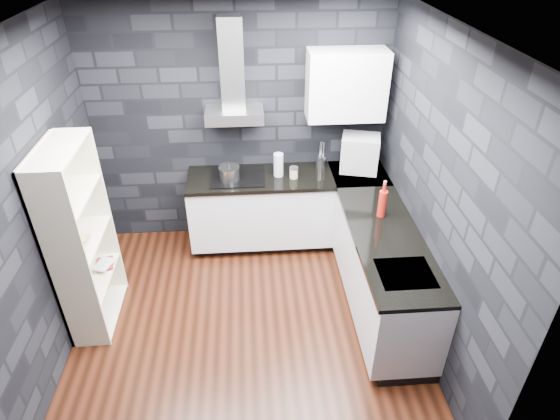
{
  "coord_description": "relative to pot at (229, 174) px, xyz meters",
  "views": [
    {
      "loc": [
        0.08,
        -3.19,
        3.37
      ],
      "look_at": [
        0.35,
        0.45,
        1.0
      ],
      "focal_mm": 30.0,
      "sensor_mm": 36.0,
      "label": 1
    }
  ],
  "objects": [
    {
      "name": "upper_cabinet",
      "position": [
        1.23,
        0.18,
        0.87
      ],
      "size": [
        0.8,
        0.35,
        0.7
      ],
      "primitive_type": "cube",
      "color": "white",
      "rests_on": "wall_back"
    },
    {
      "name": "toekick_right",
      "position": [
        1.47,
        -1.14,
        -0.93
      ],
      "size": [
        0.5,
        1.78,
        0.1
      ],
      "primitive_type": "cube",
      "color": "black",
      "rests_on": "ground"
    },
    {
      "name": "wall_back",
      "position": [
        0.13,
        0.38,
        0.37
      ],
      "size": [
        3.2,
        0.05,
        2.7
      ],
      "primitive_type": "cube",
      "color": "black",
      "rests_on": "ground"
    },
    {
      "name": "book_second",
      "position": [
        -1.28,
        -0.83,
        -0.38
      ],
      "size": [
        0.14,
        0.06,
        0.2
      ],
      "primitive_type": "imported",
      "rotation": [
        0.0,
        0.0,
        -0.33
      ],
      "color": "#B2B2B2",
      "rests_on": "bookshelf"
    },
    {
      "name": "hood_body",
      "position": [
        0.08,
        0.19,
        0.58
      ],
      "size": [
        0.6,
        0.34,
        0.12
      ],
      "primitive_type": "cube",
      "color": "#B1B1B6",
      "rests_on": "wall_back"
    },
    {
      "name": "pot",
      "position": [
        0.0,
        0.0,
        0.0
      ],
      "size": [
        0.23,
        0.23,
        0.13
      ],
      "primitive_type": "cylinder",
      "rotation": [
        0.0,
        0.0,
        -0.06
      ],
      "color": "#B1B1B5",
      "rests_on": "cooktop"
    },
    {
      "name": "cooktop",
      "position": [
        0.08,
        0.06,
        -0.07
      ],
      "size": [
        0.58,
        0.5,
        0.01
      ],
      "primitive_type": "cube",
      "color": "black",
      "rests_on": "counter_back_top"
    },
    {
      "name": "storage_jar",
      "position": [
        0.69,
        -0.01,
        -0.02
      ],
      "size": [
        0.12,
        0.12,
        0.11
      ],
      "primitive_type": "cylinder",
      "rotation": [
        0.0,
        0.0,
        0.41
      ],
      "color": "#C3AF87",
      "rests_on": "counter_back_top"
    },
    {
      "name": "glass_vase",
      "position": [
        0.53,
        0.06,
        0.05
      ],
      "size": [
        0.13,
        0.13,
        0.26
      ],
      "primitive_type": "cylinder",
      "rotation": [
        0.0,
        0.0,
        0.28
      ],
      "color": "silver",
      "rests_on": "counter_back_top"
    },
    {
      "name": "sink_rim",
      "position": [
        1.43,
        -1.64,
        -0.08
      ],
      "size": [
        0.44,
        0.4,
        0.01
      ],
      "primitive_type": "cube",
      "color": "#B1B1B6",
      "rests_on": "counter_right_top"
    },
    {
      "name": "book_red",
      "position": [
        -1.29,
        -0.84,
        -0.4
      ],
      "size": [
        0.15,
        0.06,
        0.21
      ],
      "primitive_type": "imported",
      "rotation": [
        0.0,
        0.0,
        0.23
      ],
      "color": "maroon",
      "rests_on": "bookshelf"
    },
    {
      "name": "wall_front",
      "position": [
        0.13,
        -2.87,
        0.37
      ],
      "size": [
        3.2,
        0.05,
        2.7
      ],
      "primitive_type": "cube",
      "color": "black",
      "rests_on": "ground"
    },
    {
      "name": "hood_chimney",
      "position": [
        0.08,
        0.26,
        1.09
      ],
      "size": [
        0.24,
        0.2,
        0.9
      ],
      "primitive_type": "cube",
      "color": "#B1B1B6",
      "rests_on": "hood_body"
    },
    {
      "name": "appliance_garage",
      "position": [
        1.42,
        0.08,
        0.15
      ],
      "size": [
        0.46,
        0.4,
        0.4
      ],
      "primitive_type": "cube",
      "rotation": [
        0.0,
        0.0,
        -0.25
      ],
      "color": "#A0A2A8",
      "rests_on": "counter_back_top"
    },
    {
      "name": "bookshelf",
      "position": [
        -1.29,
        -1.01,
        -0.08
      ],
      "size": [
        0.59,
        0.87,
        1.8
      ],
      "primitive_type": "cube",
      "rotation": [
        0.0,
        0.0,
        0.35
      ],
      "color": "beige",
      "rests_on": "ground"
    },
    {
      "name": "wall_right",
      "position": [
        1.76,
        -1.24,
        0.37
      ],
      "size": [
        0.05,
        3.2,
        2.7
      ],
      "primitive_type": "cube",
      "color": "black",
      "rests_on": "ground"
    },
    {
      "name": "counter_right_cab",
      "position": [
        1.43,
        -1.14,
        -0.5
      ],
      "size": [
        0.6,
        1.8,
        0.76
      ],
      "primitive_type": "cube",
      "color": "white",
      "rests_on": "ground"
    },
    {
      "name": "ceiling",
      "position": [
        0.13,
        -1.24,
        1.72
      ],
      "size": [
        3.2,
        3.2,
        0.0
      ],
      "primitive_type": "plane",
      "rotation": [
        3.14,
        0.0,
        0.0
      ],
      "color": "silver"
    },
    {
      "name": "utensil_crock",
      "position": [
        1.02,
        0.2,
        -0.0
      ],
      "size": [
        0.14,
        0.14,
        0.14
      ],
      "primitive_type": "cylinder",
      "rotation": [
        0.0,
        0.0,
        0.36
      ],
      "color": "#B1B1B5",
      "rests_on": "counter_back_top"
    },
    {
      "name": "ground",
      "position": [
        0.13,
        -1.24,
        -0.98
      ],
      "size": [
        3.2,
        3.2,
        0.0
      ],
      "primitive_type": "plane",
      "color": "#3C190D"
    },
    {
      "name": "toekick_back",
      "position": [
        0.63,
        0.1,
        -0.93
      ],
      "size": [
        2.18,
        0.5,
        0.1
      ],
      "primitive_type": "cube",
      "color": "black",
      "rests_on": "ground"
    },
    {
      "name": "counter_right_top",
      "position": [
        1.42,
        -1.14,
        -0.1
      ],
      "size": [
        0.62,
        1.8,
        0.04
      ],
      "primitive_type": "cube",
      "color": "black",
      "rests_on": "counter_right_cab"
    },
    {
      "name": "wall_left",
      "position": [
        -1.49,
        -1.24,
        0.37
      ],
      "size": [
        0.05,
        3.2,
        2.7
      ],
      "primitive_type": "cube",
      "color": "black",
      "rests_on": "ground"
    },
    {
      "name": "counter_back_cab",
      "position": [
        0.63,
        0.06,
        -0.5
      ],
      "size": [
        2.2,
        0.6,
        0.76
      ],
      "primitive_type": "cube",
      "color": "white",
      "rests_on": "ground"
    },
    {
      "name": "red_bottle",
      "position": [
        1.45,
        -0.81,
        0.06
      ],
      "size": [
        0.1,
        0.1,
        0.27
      ],
      "primitive_type": "cylinder",
      "rotation": [
        0.0,
        0.0,
        -0.4
      ],
      "color": "#A41911",
      "rests_on": "counter_right_top"
    },
    {
      "name": "counter_back_top",
      "position": [
        0.63,
        0.05,
        -0.1
      ],
      "size": [
        2.2,
        0.62,
        0.04
      ],
      "primitive_type": "cube",
      "color": "black",
      "rests_on": "counter_back_cab"
    },
    {
      "name": "counter_corner_top",
      "position": [
        1.43,
        0.06,
        -0.1
      ],
      "size": [
        0.62,
        0.62,
        0.04
      ],
      "primitive_type": "cube",
      "color": "black",
      "rests_on": "counter_right_cab"
    },
    {
      "name": "fruit_bowl",
      "position": [
        -1.29,
        -1.07,
        -0.04
      ],
      "size": [
        0.24,
        0.24,
        0.05
      ],
      "primitive_type": "imported",
      "rotation": [
        0.0,
        0.0,
        -0.23
      ],
      "color": "silver",
      "rests_on": "bookshelf"
    }
  ]
}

